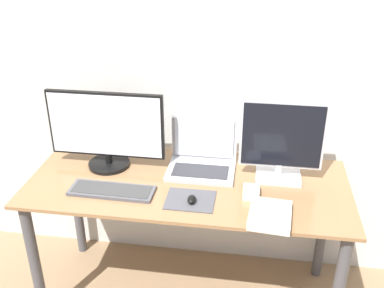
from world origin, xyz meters
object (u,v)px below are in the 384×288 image
(laptop, at_px, (202,157))
(power_brick, at_px, (251,192))
(monitor_right, at_px, (282,142))
(book, at_px, (270,215))
(monitor_left, at_px, (106,130))
(keyboard, at_px, (112,191))
(mouse, at_px, (192,199))

(laptop, bearing_deg, power_brick, -41.31)
(monitor_right, xyz_separation_m, power_brick, (-0.13, -0.18, -0.19))
(book, bearing_deg, monitor_right, 83.12)
(power_brick, bearing_deg, book, -63.01)
(monitor_right, bearing_deg, monitor_left, -180.00)
(monitor_left, distance_m, laptop, 0.52)
(keyboard, bearing_deg, book, -7.78)
(book, bearing_deg, mouse, 169.28)
(book, xyz_separation_m, power_brick, (-0.09, 0.17, 0.00))
(monitor_left, distance_m, book, 0.94)
(laptop, distance_m, keyboard, 0.50)
(monitor_left, height_order, monitor_right, monitor_right)
(keyboard, bearing_deg, monitor_left, 110.43)
(book, bearing_deg, keyboard, 172.22)
(monitor_right, xyz_separation_m, book, (-0.04, -0.35, -0.19))
(laptop, bearing_deg, book, -48.96)
(monitor_right, relative_size, mouse, 6.57)
(keyboard, xyz_separation_m, mouse, (0.39, -0.04, 0.01))
(laptop, xyz_separation_m, power_brick, (0.26, -0.23, -0.04))
(monitor_right, relative_size, power_brick, 4.31)
(monitor_left, relative_size, keyboard, 1.47)
(monitor_left, xyz_separation_m, laptop, (0.49, 0.05, -0.14))
(monitor_right, height_order, power_brick, monitor_right)
(laptop, height_order, book, laptop)
(book, relative_size, power_brick, 2.42)
(monitor_left, bearing_deg, keyboard, -69.57)
(monitor_left, xyz_separation_m, book, (0.85, -0.35, -0.19))
(monitor_left, height_order, laptop, monitor_left)
(power_brick, bearing_deg, laptop, 138.69)
(mouse, bearing_deg, monitor_right, 35.61)
(keyboard, xyz_separation_m, power_brick, (0.66, 0.07, 0.01))
(monitor_left, bearing_deg, laptop, 5.78)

